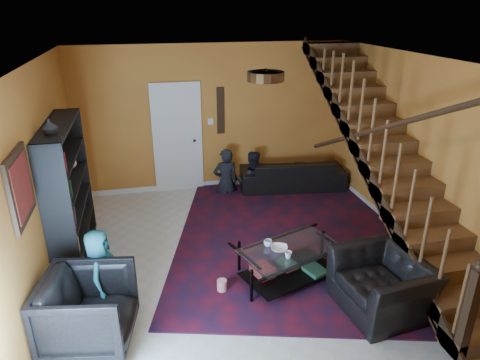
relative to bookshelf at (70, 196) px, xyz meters
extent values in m
plane|color=beige|center=(2.40, -0.60, -0.96)|extent=(5.50, 5.50, 0.00)
plane|color=orange|center=(2.40, 2.15, 0.44)|extent=(5.20, 0.00, 5.20)
plane|color=orange|center=(2.40, -3.35, 0.44)|extent=(5.20, 0.00, 5.20)
plane|color=orange|center=(-0.20, -0.60, 0.44)|extent=(0.00, 5.50, 5.50)
plane|color=orange|center=(5.00, -0.60, 0.44)|extent=(0.00, 5.50, 5.50)
plane|color=white|center=(2.40, -0.60, 1.84)|extent=(5.50, 5.50, 0.00)
cube|color=silver|center=(2.40, 2.14, -0.91)|extent=(5.20, 0.02, 0.10)
cube|color=silver|center=(-0.19, -0.60, -0.91)|extent=(0.02, 5.50, 0.10)
cube|color=orange|center=(4.53, -0.60, 0.36)|extent=(0.95, 4.92, 2.83)
cube|color=black|center=(4.07, -0.60, 0.44)|extent=(0.04, 5.02, 3.02)
cylinder|color=black|center=(4.10, -0.60, 0.89)|extent=(0.07, 4.20, 2.44)
cube|color=black|center=(4.10, -3.00, -0.41)|extent=(0.10, 0.10, 1.10)
cube|color=black|center=(0.00, 0.00, 0.04)|extent=(0.35, 1.80, 2.00)
cube|color=black|center=(0.00, 0.00, -0.56)|extent=(0.35, 1.72, 0.03)
cube|color=black|center=(0.00, 0.00, 0.20)|extent=(0.35, 1.72, 0.03)
cube|color=silver|center=(1.70, 2.12, 0.06)|extent=(0.82, 0.05, 2.05)
cube|color=maroon|center=(-0.17, -1.50, 0.79)|extent=(0.04, 0.74, 0.74)
cube|color=black|center=(2.55, 2.13, 0.59)|extent=(0.14, 0.03, 0.90)
cylinder|color=#3F2814|center=(2.40, -1.40, 1.78)|extent=(0.40, 0.40, 0.10)
cube|color=#480C1A|center=(3.33, -0.32, -0.95)|extent=(4.76, 5.13, 0.02)
imported|color=black|center=(3.90, 1.70, -0.67)|extent=(2.14, 1.07, 0.60)
imported|color=black|center=(0.35, -1.88, -0.54)|extent=(1.07, 1.05, 0.84)
imported|color=black|center=(3.71, -2.07, -0.62)|extent=(1.04, 1.16, 0.69)
imported|color=black|center=(2.57, 1.75, -0.74)|extent=(0.50, 0.34, 1.35)
imported|color=black|center=(3.09, 1.75, -0.78)|extent=(0.66, 0.55, 1.26)
imported|color=#1B616A|center=(0.45, -1.35, -0.42)|extent=(0.41, 0.57, 1.08)
cube|color=black|center=(2.22, -1.63, -0.72)|extent=(0.04, 0.04, 0.48)
cube|color=black|center=(3.44, -1.63, -0.72)|extent=(0.04, 0.04, 0.48)
cube|color=black|center=(2.22, -0.94, -0.72)|extent=(0.04, 0.04, 0.48)
cube|color=black|center=(3.44, -0.94, -0.72)|extent=(0.04, 0.04, 0.48)
cube|color=black|center=(2.83, -1.28, -0.84)|extent=(1.38, 1.06, 0.02)
cube|color=silver|center=(2.83, -1.28, -0.48)|extent=(1.46, 1.14, 0.02)
imported|color=#999999|center=(2.56, -1.16, -0.43)|extent=(0.13, 0.13, 0.09)
imported|color=#999999|center=(2.73, -1.49, -0.43)|extent=(0.11, 0.11, 0.09)
imported|color=#999999|center=(2.67, -1.29, -0.45)|extent=(0.28, 0.28, 0.05)
imported|color=#999999|center=(0.00, -0.50, 1.13)|extent=(0.18, 0.18, 0.19)
cylinder|color=red|center=(1.90, -1.32, -0.87)|extent=(0.15, 0.15, 0.15)
camera|label=1|loc=(1.11, -5.83, 2.49)|focal=32.00mm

